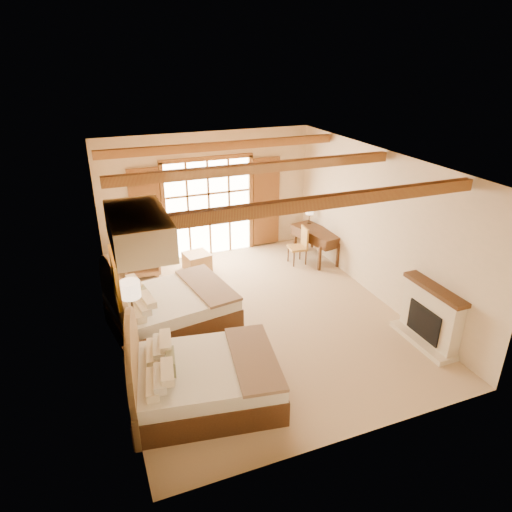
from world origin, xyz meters
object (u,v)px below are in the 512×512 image
bed_near (196,379)px  armchair (141,259)px  bed_far (164,307)px  desk (316,243)px  nightstand (142,363)px

bed_near → armchair: size_ratio=2.86×
bed_far → desk: 4.69m
nightstand → desk: 5.92m
desk → bed_near: bearing=-147.7°
bed_far → desk: bearing=13.5°
bed_near → nightstand: (-0.70, 0.89, -0.16)m
bed_far → desk: (4.32, 1.82, -0.03)m
bed_far → armchair: 2.56m
bed_near → armchair: (-0.12, 4.85, -0.05)m
bed_near → bed_far: (-0.05, 2.29, 0.01)m
nightstand → armchair: 4.00m
nightstand → bed_far: bearing=53.9°
nightstand → armchair: (0.58, 3.95, 0.11)m
armchair → desk: 4.45m
bed_near → nightstand: size_ratio=4.35×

